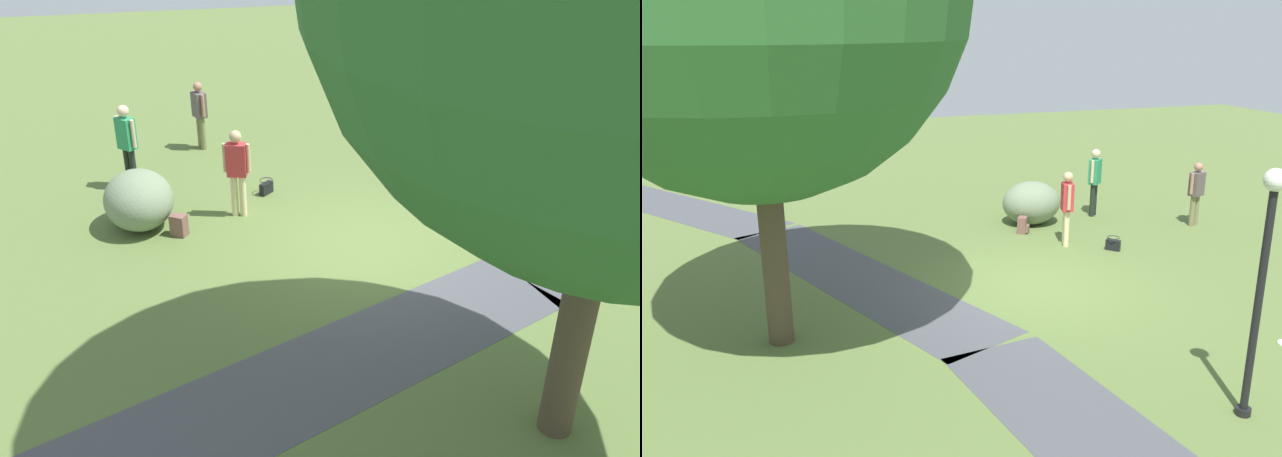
% 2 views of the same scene
% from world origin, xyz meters
% --- Properties ---
extents(ground_plane, '(48.00, 48.00, 0.00)m').
position_xyz_m(ground_plane, '(0.00, 0.00, 0.00)').
color(ground_plane, '#576C36').
extents(footpath_segment_mid, '(8.07, 4.55, 0.01)m').
position_xyz_m(footpath_segment_mid, '(1.64, 3.07, 0.00)').
color(footpath_segment_mid, '#47494F').
rests_on(footpath_segment_mid, ground).
extents(lamp_post, '(0.28, 0.28, 3.25)m').
position_xyz_m(lamp_post, '(-4.86, -0.84, 2.02)').
color(lamp_post, black).
rests_on(lamp_post, ground).
extents(lawn_boulder, '(1.35, 1.56, 1.08)m').
position_xyz_m(lawn_boulder, '(3.93, -1.79, 0.54)').
color(lawn_boulder, gray).
rests_on(lawn_boulder, ground).
extents(woman_with_handbag, '(0.50, 0.33, 1.71)m').
position_xyz_m(woman_with_handbag, '(2.10, -1.83, 0.99)').
color(woman_with_handbag, beige).
rests_on(woman_with_handbag, ground).
extents(man_near_boulder, '(0.42, 0.43, 1.77)m').
position_xyz_m(man_near_boulder, '(4.09, -3.65, 1.03)').
color(man_near_boulder, black).
rests_on(man_near_boulder, ground).
extents(passerby_on_path, '(0.35, 0.49, 1.59)m').
position_xyz_m(passerby_on_path, '(2.49, -5.58, 0.92)').
color(passerby_on_path, olive).
rests_on(passerby_on_path, ground).
extents(handbag_on_grass, '(0.38, 0.38, 0.31)m').
position_xyz_m(handbag_on_grass, '(1.44, -2.67, 0.14)').
color(handbag_on_grass, black).
rests_on(handbag_on_grass, ground).
extents(backpack_by_boulder, '(0.34, 0.35, 0.40)m').
position_xyz_m(backpack_by_boulder, '(3.26, -1.28, 0.19)').
color(backpack_by_boulder, brown).
rests_on(backpack_by_boulder, ground).
extents(frisbee_on_grass, '(0.27, 0.27, 0.02)m').
position_xyz_m(frisbee_on_grass, '(-3.46, -2.88, 0.01)').
color(frisbee_on_grass, white).
rests_on(frisbee_on_grass, ground).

